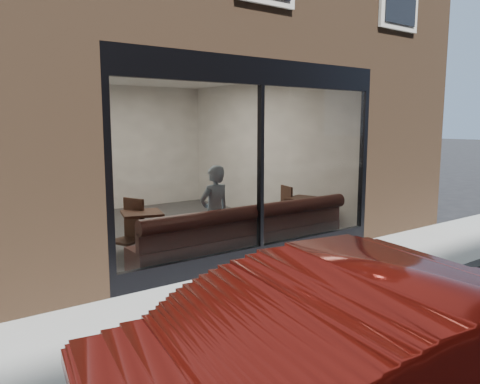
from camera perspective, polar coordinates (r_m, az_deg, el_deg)
ground at (r=6.21m, az=14.71°, el=-12.95°), size 120.00×120.00×0.00m
sidewalk_near at (r=6.83m, az=8.08°, el=-10.69°), size 40.00×2.00×0.01m
kerb_near at (r=6.16m, az=15.11°, el=-12.54°), size 40.00×0.10×0.12m
host_building_pier_right at (r=14.27m, az=-0.78°, el=5.86°), size 2.50×12.00×3.20m
host_building_backfill at (r=15.29m, az=-19.15°, el=5.57°), size 5.00×6.00×3.20m
cafe_floor at (r=9.97m, az=-8.28°, el=-4.51°), size 6.00×6.00×0.00m
cafe_ceiling at (r=9.76m, az=-8.68°, el=13.94°), size 6.00×6.00×0.00m
cafe_wall_back at (r=12.45m, az=-14.98°, el=5.21°), size 5.00×0.00×5.00m
cafe_wall_left at (r=8.85m, az=-22.88°, el=3.65°), size 0.00×6.00×6.00m
cafe_wall_right at (r=11.12m, az=2.97°, el=5.13°), size 0.00×6.00×6.00m
storefront_kick at (r=7.54m, az=2.46°, el=-7.64°), size 5.00×0.10×0.30m
storefront_header at (r=7.29m, az=2.60°, el=14.45°), size 5.00×0.10×0.40m
storefront_mullion at (r=7.28m, az=2.53°, el=3.02°), size 0.06×0.10×2.50m
storefront_glass at (r=7.25m, az=2.68°, el=3.00°), size 4.80×0.00×4.80m
banquette at (r=7.82m, az=0.61°, el=-6.47°), size 4.00×0.55×0.45m
person at (r=7.62m, az=-3.10°, el=-2.59°), size 0.60×0.42×1.56m
cafe_table_left at (r=7.99m, az=-11.88°, el=-2.55°), size 0.80×0.80×0.04m
cafe_table_right at (r=9.41m, az=7.89°, el=-0.80°), size 0.78×0.78×0.04m
cafe_chair_left at (r=8.26m, az=-13.62°, el=-5.80°), size 0.59×0.59×0.04m
cafe_chair_right at (r=9.68m, az=4.66°, el=-3.50°), size 0.55×0.55×0.04m
wall_poster at (r=7.93m, az=-20.94°, el=3.23°), size 0.02×0.55×0.73m
parked_car at (r=3.39m, az=22.28°, el=-19.00°), size 4.48×2.17×1.41m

